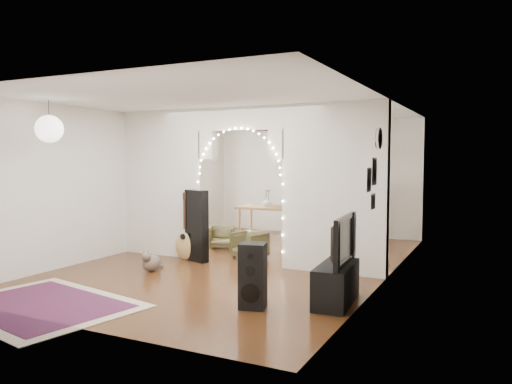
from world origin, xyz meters
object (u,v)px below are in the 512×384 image
at_px(bookcase, 344,209).
at_px(dining_chair_right, 250,245).
at_px(floor_speaker, 253,276).
at_px(dining_table, 267,209).
at_px(dining_chair_left, 222,237).
at_px(media_console, 336,284).
at_px(acoustic_guitar, 185,235).

relative_size(bookcase, dining_chair_right, 2.44).
bearing_deg(dining_chair_right, floor_speaker, -47.55).
xyz_separation_m(bookcase, dining_table, (-1.44, -1.14, 0.02)).
height_order(dining_chair_left, dining_chair_right, dining_chair_right).
bearing_deg(bookcase, dining_chair_right, -104.63).
xyz_separation_m(bookcase, dining_chair_left, (-1.85, -2.43, -0.43)).
bearing_deg(dining_table, dining_chair_left, -110.34).
bearing_deg(floor_speaker, dining_chair_left, 111.14).
bearing_deg(dining_table, floor_speaker, -69.67).
height_order(floor_speaker, dining_table, floor_speaker).
bearing_deg(media_console, floor_speaker, -147.28).
bearing_deg(media_console, dining_chair_left, 135.90).
relative_size(acoustic_guitar, dining_table, 0.83).
bearing_deg(dining_table, dining_chair_right, -76.42).
distance_m(bookcase, dining_chair_left, 3.08).
relative_size(media_console, dining_chair_left, 2.03).
xyz_separation_m(acoustic_guitar, dining_chair_right, (0.98, 0.62, -0.20)).
distance_m(bookcase, dining_chair_right, 3.27).
height_order(dining_table, dining_chair_right, dining_table).
xyz_separation_m(dining_chair_left, dining_chair_right, (0.99, -0.70, 0.02)).
height_order(bookcase, dining_table, bookcase).
relative_size(dining_table, dining_chair_right, 2.29).
relative_size(acoustic_guitar, media_console, 1.03).
xyz_separation_m(acoustic_guitar, media_console, (3.22, -1.39, -0.20)).
xyz_separation_m(floor_speaker, dining_chair_right, (-1.39, 2.65, -0.15)).
xyz_separation_m(media_console, bookcase, (-1.38, 5.14, 0.41)).
bearing_deg(media_console, bookcase, 100.96).
relative_size(floor_speaker, media_console, 0.80).
height_order(media_console, bookcase, bookcase).
height_order(floor_speaker, dining_chair_right, floor_speaker).
relative_size(bookcase, dining_chair_left, 2.68).
height_order(media_console, dining_chair_right, media_console).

